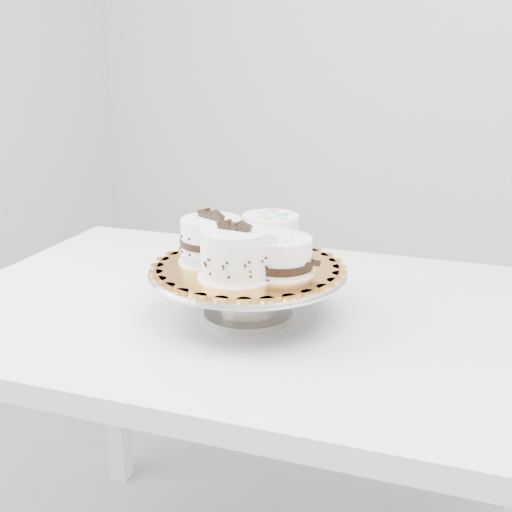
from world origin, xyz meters
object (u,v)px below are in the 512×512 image
at_px(table, 254,344).
at_px(cake_ribbon, 281,256).
at_px(cake_banded, 211,242).
at_px(cake_swirl, 235,255).
at_px(cake_dots, 270,235).
at_px(cake_stand, 248,284).
at_px(cake_board, 248,267).

height_order(table, cake_ribbon, cake_ribbon).
relative_size(cake_banded, cake_ribbon, 0.98).
distance_m(cake_swirl, cake_ribbon, 0.08).
relative_size(cake_banded, cake_dots, 1.09).
distance_m(cake_stand, cake_swirl, 0.10).
relative_size(cake_stand, cake_banded, 2.53).
xyz_separation_m(cake_stand, cake_swirl, (0.01, -0.06, 0.07)).
relative_size(cake_board, cake_ribbon, 2.27).
xyz_separation_m(cake_stand, cake_dots, (0.01, 0.07, 0.07)).
xyz_separation_m(cake_stand, cake_board, (0.00, 0.00, 0.03)).
bearing_deg(cake_ribbon, cake_dots, 150.58).
bearing_deg(cake_banded, cake_ribbon, 21.32).
bearing_deg(cake_stand, table, 106.93).
xyz_separation_m(cake_board, cake_dots, (0.01, 0.07, 0.04)).
height_order(table, cake_dots, cake_dots).
distance_m(cake_banded, cake_dots, 0.11).
xyz_separation_m(table, cake_ribbon, (0.08, -0.07, 0.21)).
bearing_deg(cake_swirl, cake_stand, 98.23).
relative_size(table, cake_banded, 9.27).
bearing_deg(cake_stand, cake_ribbon, -5.30).
distance_m(cake_stand, cake_ribbon, 0.09).
height_order(cake_board, cake_dots, cake_dots).
bearing_deg(cake_stand, cake_dots, 84.21).
relative_size(cake_swirl, cake_dots, 0.98).
bearing_deg(cake_board, cake_banded, -172.77).
bearing_deg(cake_board, cake_stand, 0.00).
relative_size(cake_swirl, cake_banded, 0.90).
distance_m(table, cake_banded, 0.23).
bearing_deg(cake_board, table, 106.93).
height_order(cake_banded, cake_dots, cake_banded).
distance_m(cake_banded, cake_ribbon, 0.13).
bearing_deg(cake_banded, cake_board, 27.49).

